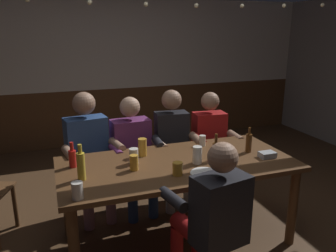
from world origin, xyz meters
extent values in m
plane|color=#4C331E|center=(0.00, 0.00, 0.00)|extent=(8.09, 8.09, 0.00)
cube|color=silver|center=(0.00, 3.04, 1.61)|extent=(6.74, 0.12, 1.40)
cube|color=brown|center=(0.00, 3.04, 0.45)|extent=(6.74, 0.12, 0.91)
cube|color=brown|center=(0.00, 0.04, 0.73)|extent=(2.01, 0.95, 0.04)
cylinder|color=brown|center=(-0.92, -0.35, 0.36)|extent=(0.08, 0.08, 0.71)
cylinder|color=brown|center=(0.92, -0.35, 0.36)|extent=(0.08, 0.08, 0.71)
cylinder|color=brown|center=(-0.92, 0.44, 0.36)|extent=(0.08, 0.08, 0.71)
cylinder|color=brown|center=(0.92, 0.44, 0.36)|extent=(0.08, 0.08, 0.71)
cube|color=#2D4C84|center=(-0.68, 0.82, 0.74)|extent=(0.43, 0.27, 0.56)
sphere|color=#9E755B|center=(-0.68, 0.82, 1.16)|extent=(0.22, 0.22, 0.22)
cylinder|color=#B78493|center=(-0.55, 0.70, 0.48)|extent=(0.19, 0.39, 0.13)
cylinder|color=#B78493|center=(-0.77, 0.67, 0.48)|extent=(0.19, 0.39, 0.13)
cylinder|color=#B78493|center=(-0.52, 0.52, 0.21)|extent=(0.10, 0.10, 0.42)
cylinder|color=#B78493|center=(-0.74, 0.48, 0.21)|extent=(0.10, 0.10, 0.42)
cylinder|color=#9E755B|center=(-0.41, 0.61, 0.77)|extent=(0.12, 0.29, 0.08)
cylinder|color=#9E755B|center=(-0.87, 0.54, 0.77)|extent=(0.12, 0.29, 0.08)
cube|color=#6B2D66|center=(-0.23, 0.82, 0.71)|extent=(0.41, 0.25, 0.49)
sphere|color=tan|center=(-0.23, 0.82, 1.09)|extent=(0.21, 0.21, 0.21)
cylinder|color=#2D4C84|center=(-0.11, 0.68, 0.48)|extent=(0.16, 0.41, 0.13)
cylinder|color=#2D4C84|center=(-0.32, 0.66, 0.48)|extent=(0.16, 0.41, 0.13)
cylinder|color=#2D4C84|center=(-0.09, 0.48, 0.21)|extent=(0.10, 0.10, 0.42)
cylinder|color=#2D4C84|center=(-0.31, 0.46, 0.21)|extent=(0.10, 0.10, 0.42)
cylinder|color=tan|center=(0.02, 0.59, 0.73)|extent=(0.10, 0.29, 0.08)
cylinder|color=#6B2D66|center=(-0.43, 0.55, 0.73)|extent=(0.10, 0.29, 0.08)
cube|color=black|center=(0.23, 0.82, 0.73)|extent=(0.36, 0.23, 0.53)
sphere|color=#9E755B|center=(0.23, 0.82, 1.13)|extent=(0.21, 0.21, 0.21)
cylinder|color=silver|center=(0.31, 0.67, 0.48)|extent=(0.16, 0.38, 0.13)
cylinder|color=silver|center=(0.12, 0.69, 0.48)|extent=(0.16, 0.38, 0.13)
cylinder|color=silver|center=(0.29, 0.49, 0.21)|extent=(0.10, 0.10, 0.42)
cylinder|color=silver|center=(0.10, 0.51, 0.21)|extent=(0.10, 0.10, 0.42)
cylinder|color=#9E755B|center=(0.41, 0.56, 0.75)|extent=(0.10, 0.29, 0.08)
cylinder|color=black|center=(0.00, 0.60, 0.75)|extent=(0.10, 0.29, 0.08)
cube|color=#AD1919|center=(0.68, 0.82, 0.71)|extent=(0.37, 0.24, 0.49)
sphere|color=#9E755B|center=(0.68, 0.82, 1.08)|extent=(0.20, 0.20, 0.20)
cylinder|color=#33724C|center=(0.76, 0.68, 0.48)|extent=(0.16, 0.38, 0.13)
cylinder|color=#33724C|center=(0.57, 0.69, 0.48)|extent=(0.16, 0.38, 0.13)
cylinder|color=#33724C|center=(0.75, 0.49, 0.21)|extent=(0.10, 0.10, 0.42)
cylinder|color=#33724C|center=(0.56, 0.51, 0.21)|extent=(0.10, 0.10, 0.42)
cylinder|color=#9E755B|center=(0.86, 0.56, 0.73)|extent=(0.10, 0.29, 0.08)
cylinder|color=#AD1919|center=(0.45, 0.59, 0.73)|extent=(0.10, 0.29, 0.08)
cube|color=black|center=(0.00, -0.73, 0.71)|extent=(0.40, 0.29, 0.49)
sphere|color=#9E755B|center=(0.00, -0.73, 1.08)|extent=(0.20, 0.20, 0.20)
cylinder|color=#AD1919|center=(-0.13, -0.60, 0.48)|extent=(0.21, 0.45, 0.13)
cylinder|color=#AD1919|center=(0.07, -0.56, 0.48)|extent=(0.21, 0.45, 0.13)
cylinder|color=#AD1919|center=(-0.17, -0.39, 0.21)|extent=(0.10, 0.10, 0.42)
cylinder|color=#AD1919|center=(0.02, -0.35, 0.21)|extent=(0.10, 0.10, 0.42)
cylinder|color=black|center=(-0.25, -0.53, 0.73)|extent=(0.13, 0.29, 0.08)
cylinder|color=black|center=(0.16, -0.44, 0.73)|extent=(0.13, 0.29, 0.08)
cylinder|color=brown|center=(-1.39, 0.75, 0.22)|extent=(0.04, 0.04, 0.44)
cube|color=#B2B7BC|center=(0.79, -0.12, 0.78)|extent=(0.14, 0.10, 0.05)
cylinder|color=white|center=(0.11, -0.27, 0.76)|extent=(0.23, 0.23, 0.01)
cylinder|color=#593314|center=(0.33, -0.02, 0.83)|extent=(0.06, 0.06, 0.15)
cylinder|color=#593314|center=(0.33, -0.02, 0.95)|extent=(0.03, 0.03, 0.08)
cylinder|color=red|center=(-0.86, 0.23, 0.82)|extent=(0.06, 0.06, 0.14)
cylinder|color=red|center=(-0.86, 0.23, 0.93)|extent=(0.03, 0.03, 0.07)
cylinder|color=#593314|center=(0.70, 0.05, 0.84)|extent=(0.06, 0.06, 0.17)
cylinder|color=#593314|center=(0.70, 0.05, 0.96)|extent=(0.02, 0.02, 0.06)
cylinder|color=gold|center=(-0.81, -0.05, 0.86)|extent=(0.06, 0.06, 0.21)
cylinder|color=gold|center=(-0.81, -0.05, 1.00)|extent=(0.03, 0.03, 0.07)
cylinder|color=white|center=(0.14, -0.04, 0.83)|extent=(0.08, 0.08, 0.15)
cylinder|color=gold|center=(-0.24, 0.29, 0.83)|extent=(0.08, 0.08, 0.16)
cylinder|color=gold|center=(-0.10, -0.21, 0.81)|extent=(0.08, 0.08, 0.10)
cylinder|color=gold|center=(-0.39, 0.00, 0.82)|extent=(0.07, 0.07, 0.13)
cylinder|color=white|center=(-0.87, -0.35, 0.81)|extent=(0.08, 0.08, 0.12)
cylinder|color=white|center=(-0.36, 0.14, 0.82)|extent=(0.08, 0.08, 0.13)
cylinder|color=white|center=(0.38, 0.36, 0.80)|extent=(0.06, 0.06, 0.10)
sphere|color=#F9EAB2|center=(-0.64, 0.20, 2.04)|extent=(0.04, 0.04, 0.04)
sphere|color=#F9EAB2|center=(-0.21, 0.20, 2.04)|extent=(0.04, 0.04, 0.04)
sphere|color=#F9EAB2|center=(0.21, 0.20, 2.04)|extent=(0.04, 0.04, 0.04)
sphere|color=#F9EAB2|center=(0.64, 0.20, 2.04)|extent=(0.04, 0.04, 0.04)
sphere|color=#F9EAB2|center=(1.07, 0.20, 2.05)|extent=(0.04, 0.04, 0.04)
sphere|color=#F9EAB2|center=(1.50, 0.20, 2.07)|extent=(0.04, 0.04, 0.04)
camera|label=1|loc=(-1.00, -2.52, 1.86)|focal=36.73mm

